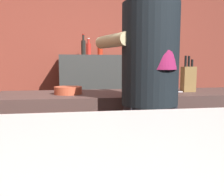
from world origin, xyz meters
TOP-DOWN VIEW (x-y plane):
  - wall_back at (0.00, 2.20)m, footprint 5.20×0.10m
  - prep_counter at (0.35, 0.71)m, footprint 2.10×0.60m
  - back_shelf at (0.17, 1.92)m, footprint 0.84×0.36m
  - bartender at (0.33, 0.26)m, footprint 0.50×0.55m
  - knife_block at (0.80, 0.70)m, footprint 0.10×0.08m
  - mixing_bowl at (-0.16, 0.68)m, footprint 0.20×0.20m
  - chefs_knife at (0.61, 0.66)m, footprint 0.24×0.06m
  - bottle_vinegar at (0.24, 1.95)m, footprint 0.06×0.06m
  - bottle_soy at (0.03, 1.82)m, footprint 0.05×0.05m
  - bottle_hot_sauce at (0.10, 1.95)m, footprint 0.06×0.06m

SIDE VIEW (x-z plane):
  - prep_counter at x=0.35m, z-range 0.00..0.91m
  - back_shelf at x=0.17m, z-range 0.00..1.24m
  - chefs_knife at x=0.61m, z-range 0.91..0.92m
  - mixing_bowl at x=-0.16m, z-range 0.91..0.96m
  - bartender at x=0.33m, z-range 0.14..1.84m
  - knife_block at x=0.80m, z-range 0.87..1.16m
  - bottle_vinegar at x=0.24m, z-range 1.21..1.42m
  - bottle_hot_sauce at x=0.10m, z-range 1.21..1.42m
  - bottle_soy at x=0.03m, z-range 1.21..1.45m
  - wall_back at x=0.00m, z-range 0.00..2.70m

